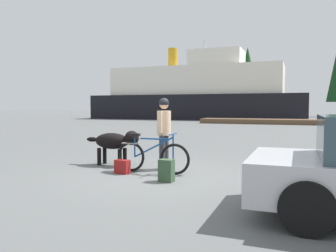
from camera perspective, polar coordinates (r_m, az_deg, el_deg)
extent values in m
plane|color=#595B5B|center=(7.42, -2.31, -8.12)|extent=(160.00, 160.00, 0.00)
torus|color=black|center=(7.30, 1.17, -5.61)|extent=(0.68, 0.06, 0.68)
torus|color=black|center=(7.72, -6.29, -5.14)|extent=(0.68, 0.06, 0.68)
cube|color=navy|center=(7.42, -2.32, -2.20)|extent=(0.68, 0.03, 0.03)
cube|color=navy|center=(7.45, -2.46, -3.61)|extent=(0.92, 0.03, 0.49)
cylinder|color=navy|center=(7.65, -5.63, -3.63)|extent=(0.03, 0.03, 0.42)
cylinder|color=navy|center=(7.28, 0.87, -3.57)|extent=(0.03, 0.03, 0.52)
cube|color=black|center=(7.62, -5.64, -1.46)|extent=(0.24, 0.10, 0.06)
cylinder|color=navy|center=(7.25, 0.88, -1.37)|extent=(0.03, 0.44, 0.03)
cube|color=slate|center=(7.69, -6.43, -2.92)|extent=(0.36, 0.14, 0.02)
cylinder|color=#333338|center=(7.99, -0.39, -4.37)|extent=(0.14, 0.14, 0.80)
cylinder|color=#333338|center=(7.79, -0.98, -4.58)|extent=(0.14, 0.14, 0.80)
cylinder|color=#D8B28C|center=(7.82, -0.69, 0.51)|extent=(0.32, 0.32, 0.57)
cylinder|color=#D8B28C|center=(8.03, -0.11, 0.82)|extent=(0.09, 0.09, 0.50)
cylinder|color=#D8B28C|center=(7.62, -1.30, 0.69)|extent=(0.09, 0.09, 0.50)
sphere|color=tan|center=(7.82, -0.69, 3.69)|extent=(0.22, 0.22, 0.22)
sphere|color=black|center=(7.82, -0.69, 3.91)|extent=(0.24, 0.24, 0.24)
ellipsoid|color=black|center=(8.56, -9.44, -2.51)|extent=(0.91, 0.47, 0.40)
sphere|color=black|center=(8.29, -6.13, -2.02)|extent=(0.35, 0.35, 0.35)
ellipsoid|color=black|center=(8.87, -12.66, -2.22)|extent=(0.32, 0.12, 0.12)
cylinder|color=black|center=(8.58, -7.29, -5.12)|extent=(0.10, 0.10, 0.43)
cylinder|color=black|center=(8.36, -8.14, -5.36)|extent=(0.10, 0.10, 0.43)
cylinder|color=black|center=(8.87, -10.62, -4.88)|extent=(0.10, 0.10, 0.43)
cylinder|color=black|center=(8.65, -11.53, -5.09)|extent=(0.10, 0.10, 0.43)
cube|color=#334C33|center=(6.66, -0.27, -7.52)|extent=(0.29, 0.22, 0.44)
cube|color=maroon|center=(7.53, -7.71, -6.81)|extent=(0.34, 0.22, 0.30)
cylinder|color=black|center=(5.89, 22.01, -8.18)|extent=(0.64, 0.22, 0.64)
cylinder|color=black|center=(4.25, 22.39, -12.64)|extent=(0.64, 0.22, 0.64)
cube|color=brown|center=(29.94, 24.57, 0.58)|extent=(19.72, 2.60, 0.40)
cube|color=black|center=(39.72, 4.74, 3.18)|extent=(24.23, 7.16, 2.78)
cube|color=silver|center=(39.83, 4.77, 7.49)|extent=(19.39, 6.02, 3.20)
cube|color=silver|center=(39.48, 8.23, 11.15)|extent=(5.82, 4.30, 1.80)
cylinder|color=#BF8C19|center=(41.03, 0.81, 11.31)|extent=(1.10, 1.10, 2.40)
ellipsoid|color=navy|center=(37.60, 6.09, 1.74)|extent=(8.76, 2.45, 0.90)
cylinder|color=#B2B2B7|center=(37.73, 6.13, 8.41)|extent=(0.14, 0.14, 7.87)
cylinder|color=#B2B2B7|center=(37.95, 4.18, 4.25)|extent=(3.94, 0.10, 0.10)
cylinder|color=#4C331E|center=(51.83, 4.72, 3.00)|extent=(0.35, 0.35, 2.39)
cone|color=#143819|center=(52.06, 4.74, 8.75)|extent=(2.90, 2.90, 8.04)
cylinder|color=#4C331E|center=(51.26, 13.17, 3.00)|extent=(0.46, 0.46, 2.55)
cone|color=#19471E|center=(51.49, 13.24, 8.65)|extent=(3.69, 3.69, 7.58)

